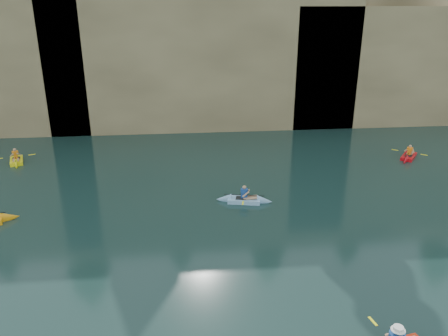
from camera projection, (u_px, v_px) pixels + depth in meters
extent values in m
plane|color=black|center=(188.00, 312.00, 14.67)|extent=(160.00, 160.00, 0.00)
cube|color=tan|center=(179.00, 45.00, 40.42)|extent=(70.00, 16.00, 12.00)
cube|color=#9E8B5F|center=(205.00, 58.00, 33.83)|extent=(24.00, 2.40, 11.40)
cube|color=#9E8B5F|center=(447.00, 64.00, 35.98)|extent=(26.00, 2.40, 9.84)
cube|color=black|center=(130.00, 113.00, 34.13)|extent=(3.50, 1.00, 3.20)
cube|color=black|center=(305.00, 101.00, 35.21)|extent=(5.00, 1.00, 4.50)
sphere|color=tan|center=(398.00, 330.00, 12.35)|extent=(0.24, 0.24, 0.24)
cube|color=#FFFC15|center=(373.00, 321.00, 13.54)|extent=(0.16, 0.43, 0.02)
cylinder|color=white|center=(398.00, 329.00, 12.33)|extent=(0.41, 0.41, 0.11)
cone|color=#FF9F10|center=(9.00, 217.00, 20.79)|extent=(1.19, 1.10, 0.81)
cube|color=#87B7E3|center=(244.00, 200.00, 22.65)|extent=(2.37, 1.19, 0.26)
cone|color=#87B7E3|center=(265.00, 201.00, 22.55)|extent=(0.93, 0.85, 0.70)
cone|color=#87B7E3|center=(224.00, 199.00, 22.76)|extent=(0.93, 0.85, 0.70)
cube|color=black|center=(241.00, 198.00, 22.63)|extent=(0.63, 0.54, 0.04)
cube|color=navy|center=(244.00, 193.00, 22.52)|extent=(0.36, 0.27, 0.47)
sphere|color=tan|center=(244.00, 187.00, 22.40)|extent=(0.20, 0.20, 0.20)
cylinder|color=black|center=(244.00, 195.00, 22.56)|extent=(2.04, 0.47, 0.04)
cube|color=#FFFC15|center=(245.00, 188.00, 23.43)|extent=(0.17, 0.43, 0.02)
cube|color=#FFFC15|center=(243.00, 203.00, 21.69)|extent=(0.17, 0.43, 0.02)
cube|color=red|center=(409.00, 156.00, 29.07)|extent=(2.06, 2.31, 0.25)
cone|color=red|center=(412.00, 152.00, 29.95)|extent=(1.06, 1.09, 0.69)
cone|color=red|center=(405.00, 161.00, 28.19)|extent=(1.06, 1.09, 0.69)
cube|color=black|center=(408.00, 155.00, 28.92)|extent=(0.68, 0.70, 0.04)
cube|color=orange|center=(410.00, 151.00, 28.94)|extent=(0.35, 0.37, 0.46)
sphere|color=tan|center=(410.00, 146.00, 28.83)|extent=(0.19, 0.19, 0.19)
cylinder|color=black|center=(409.00, 152.00, 28.98)|extent=(1.30, 1.61, 0.04)
cube|color=#FFFC15|center=(395.00, 150.00, 29.45)|extent=(0.38, 0.33, 0.02)
cube|color=#FFFC15|center=(424.00, 155.00, 28.51)|extent=(0.38, 0.33, 0.02)
cube|color=yellow|center=(16.00, 160.00, 28.26)|extent=(1.40, 2.36, 0.26)
cone|color=yellow|center=(16.00, 166.00, 27.36)|extent=(0.93, 0.97, 0.72)
cone|color=yellow|center=(17.00, 156.00, 29.16)|extent=(0.93, 0.97, 0.72)
cube|color=black|center=(16.00, 158.00, 28.35)|extent=(0.60, 0.66, 0.04)
cube|color=orange|center=(15.00, 155.00, 28.12)|extent=(0.30, 0.38, 0.48)
sphere|color=tan|center=(15.00, 150.00, 28.00)|extent=(0.20, 0.20, 0.20)
cylinder|color=black|center=(16.00, 157.00, 28.16)|extent=(0.69, 2.04, 0.04)
cube|color=#FFFC15|center=(32.00, 155.00, 28.52)|extent=(0.42, 0.20, 0.02)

